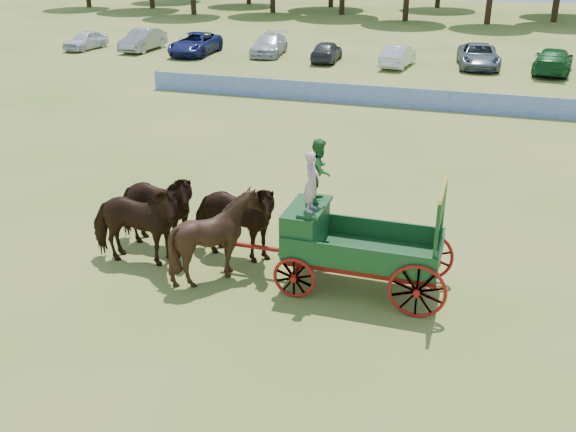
% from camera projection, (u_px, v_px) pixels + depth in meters
% --- Properties ---
extents(ground, '(160.00, 160.00, 0.00)m').
position_uv_depth(ground, '(292.00, 258.00, 17.97)').
color(ground, '#A79A4B').
rests_on(ground, ground).
extents(horse_lead_left, '(2.90, 1.53, 2.35)m').
position_uv_depth(horse_lead_left, '(135.00, 225.00, 17.19)').
color(horse_lead_left, '#331B0E').
rests_on(horse_lead_left, ground).
extents(horse_lead_right, '(2.83, 1.38, 2.35)m').
position_uv_depth(horse_lead_right, '(155.00, 210.00, 18.15)').
color(horse_lead_right, '#331B0E').
rests_on(horse_lead_right, ground).
extents(horse_wheel_left, '(2.35, 2.14, 2.36)m').
position_uv_depth(horse_wheel_left, '(217.00, 237.00, 16.53)').
color(horse_wheel_left, '#331B0E').
rests_on(horse_wheel_left, ground).
extents(horse_wheel_right, '(2.91, 1.56, 2.35)m').
position_uv_depth(horse_wheel_right, '(233.00, 220.00, 17.49)').
color(horse_wheel_right, '#331B0E').
rests_on(horse_wheel_right, ground).
extents(farm_dray, '(6.00, 2.00, 3.76)m').
position_uv_depth(farm_dray, '(335.00, 226.00, 16.03)').
color(farm_dray, '#9F1B0F').
rests_on(farm_dray, ground).
extents(sponsor_banner, '(26.00, 0.08, 1.05)m').
position_uv_depth(sponsor_banner, '(376.00, 96.00, 33.73)').
color(sponsor_banner, '#1E39A3').
rests_on(sponsor_banner, ground).
extents(parked_cars, '(46.87, 7.10, 1.62)m').
position_uv_depth(parked_cars, '(367.00, 52.00, 44.88)').
color(parked_cars, silver).
rests_on(parked_cars, ground).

